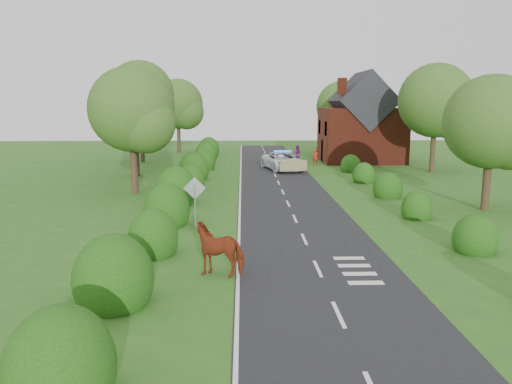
{
  "coord_description": "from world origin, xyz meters",
  "views": [
    {
      "loc": [
        -2.72,
        -21.33,
        5.96
      ],
      "look_at": [
        -2.01,
        4.83,
        1.3
      ],
      "focal_mm": 35.0,
      "sensor_mm": 36.0,
      "label": 1
    }
  ],
  "objects_px": {
    "cow": "(220,252)",
    "pedestrian_purple": "(297,154)",
    "pedestrian_red": "(315,157)",
    "road_sign": "(195,195)",
    "police_van": "(283,161)"
  },
  "relations": [
    {
      "from": "cow",
      "to": "pedestrian_purple",
      "type": "distance_m",
      "value": 33.87
    },
    {
      "from": "cow",
      "to": "pedestrian_purple",
      "type": "xyz_separation_m",
      "value": [
        6.33,
        33.27,
        0.13
      ]
    },
    {
      "from": "cow",
      "to": "pedestrian_purple",
      "type": "relative_size",
      "value": 1.21
    },
    {
      "from": "pedestrian_red",
      "to": "pedestrian_purple",
      "type": "distance_m",
      "value": 2.27
    },
    {
      "from": "pedestrian_purple",
      "to": "road_sign",
      "type": "bearing_deg",
      "value": 81.82
    },
    {
      "from": "cow",
      "to": "pedestrian_red",
      "type": "distance_m",
      "value": 32.7
    },
    {
      "from": "pedestrian_purple",
      "to": "police_van",
      "type": "bearing_deg",
      "value": 78.97
    },
    {
      "from": "pedestrian_red",
      "to": "pedestrian_purple",
      "type": "relative_size",
      "value": 0.87
    },
    {
      "from": "pedestrian_purple",
      "to": "pedestrian_red",
      "type": "bearing_deg",
      "value": 144.39
    },
    {
      "from": "road_sign",
      "to": "cow",
      "type": "bearing_deg",
      "value": -76.83
    },
    {
      "from": "police_van",
      "to": "pedestrian_red",
      "type": "bearing_deg",
      "value": 34.64
    },
    {
      "from": "road_sign",
      "to": "pedestrian_purple",
      "type": "relative_size",
      "value": 1.41
    },
    {
      "from": "road_sign",
      "to": "police_van",
      "type": "distance_m",
      "value": 22.29
    },
    {
      "from": "road_sign",
      "to": "police_van",
      "type": "bearing_deg",
      "value": 74.63
    },
    {
      "from": "pedestrian_red",
      "to": "cow",
      "type": "bearing_deg",
      "value": 80.67
    }
  ]
}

